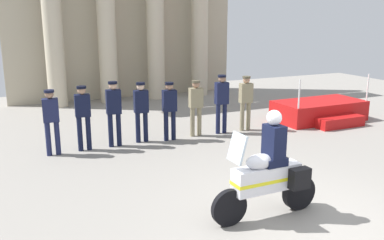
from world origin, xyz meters
The scene contains 12 objects.
ground_plane centered at (0.00, 0.00, 0.00)m, with size 28.93×28.93×0.00m, color gray.
colonnade_backdrop centered at (0.47, 11.98, 3.96)m, with size 9.65×1.57×7.41m.
reviewing_stand centered at (5.08, 5.47, 0.31)m, with size 2.97×2.00×1.56m.
officer_in_row_0 centered at (-3.46, 5.46, 0.98)m, with size 0.40×0.25×1.66m.
officer_in_row_1 centered at (-2.67, 5.53, 1.00)m, with size 0.40×0.25×1.69m.
officer_in_row_2 centered at (-1.86, 5.54, 1.03)m, with size 0.40×0.25×1.75m.
officer_in_row_3 centered at (-1.08, 5.62, 0.98)m, with size 0.40×0.25×1.66m.
officer_in_row_4 centered at (-0.32, 5.46, 0.97)m, with size 0.40×0.25×1.64m.
officer_in_row_5 centered at (0.53, 5.55, 0.96)m, with size 0.40×0.25×1.63m.
officer_in_row_6 centered at (1.34, 5.49, 1.03)m, with size 0.40×0.25×1.74m.
officer_in_row_7 centered at (2.17, 5.49, 0.98)m, with size 0.40×0.25×1.66m.
motorcycle_with_rider centered at (-0.47, 0.44, 0.79)m, with size 2.09×0.71×1.90m.
Camera 1 is at (-4.50, -5.14, 3.41)m, focal length 39.35 mm.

